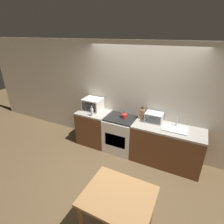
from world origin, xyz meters
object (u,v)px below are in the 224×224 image
at_px(toaster_oven, 154,117).
at_px(microwave, 93,104).
at_px(stove_range, 120,134).
at_px(dining_table, 118,200).
at_px(bottle, 92,112).
at_px(kettle, 124,115).

bearing_deg(toaster_oven, microwave, -178.01).
distance_m(stove_range, dining_table, 2.07).
bearing_deg(bottle, stove_range, 18.22).
bearing_deg(stove_range, toaster_oven, 11.08).
height_order(stove_range, microwave, microwave).
bearing_deg(stove_range, bottle, -161.78).
xyz_separation_m(kettle, dining_table, (0.74, -1.94, -0.29)).
bearing_deg(bottle, microwave, 118.28).
xyz_separation_m(bottle, toaster_oven, (1.40, 0.36, 0.01)).
xyz_separation_m(stove_range, bottle, (-0.65, -0.22, 0.55)).
bearing_deg(kettle, dining_table, -69.15).
height_order(stove_range, kettle, kettle).
relative_size(stove_range, kettle, 5.81).
height_order(kettle, bottle, bottle).
height_order(microwave, bottle, microwave).
distance_m(stove_range, microwave, 1.03).
height_order(bottle, toaster_oven, bottle).
bearing_deg(bottle, toaster_oven, 14.47).
height_order(kettle, dining_table, kettle).
height_order(bottle, dining_table, bottle).
distance_m(kettle, microwave, 0.90).
xyz_separation_m(kettle, bottle, (-0.73, -0.26, 0.03)).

